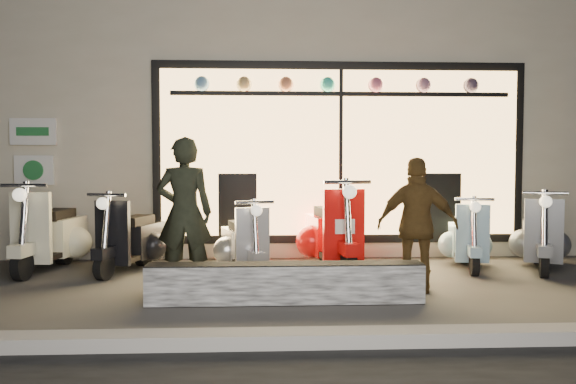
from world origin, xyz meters
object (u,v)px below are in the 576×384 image
object	(u,v)px
scooter_red	(331,233)
man	(184,213)
graffiti_barrier	(285,283)
woman	(417,225)
scooter_silver	(243,244)

from	to	relation	value
scooter_red	man	distance (m)	2.14
graffiti_barrier	man	xyz separation A→B (m)	(-1.10, 0.76, 0.65)
woman	scooter_red	bearing A→B (deg)	-51.21
graffiti_barrier	scooter_red	bearing A→B (deg)	69.55
man	woman	distance (m)	2.58
graffiti_barrier	woman	xyz separation A→B (m)	(1.45, 0.40, 0.53)
scooter_red	woman	world-z (taller)	woman
graffiti_barrier	scooter_red	size ratio (longest dim) A/B	1.71
scooter_red	man	world-z (taller)	man
scooter_silver	woman	bearing A→B (deg)	-47.55
scooter_silver	woman	distance (m)	2.30
scooter_red	graffiti_barrier	bearing A→B (deg)	-118.05
graffiti_barrier	scooter_red	xyz separation A→B (m)	(0.70, 1.87, 0.26)
graffiti_barrier	woman	bearing A→B (deg)	15.53
scooter_silver	graffiti_barrier	bearing A→B (deg)	-89.06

